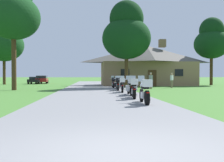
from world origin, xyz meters
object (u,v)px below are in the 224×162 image
Objects in this scene: motorcycle_white_fifth_in_row at (118,84)px; motorcycle_black_third_in_row at (130,87)px; tree_right_of_lodge at (212,40)px; motorcycle_white_nearest_to_camera at (145,92)px; motorcycle_red_second_in_row at (134,88)px; parked_black_sedan_far_left at (35,80)px; motorcycle_silver_fourth_in_row at (122,85)px; motorcycle_silver_farthest_in_row at (113,83)px; bystander_gray_shirt_near_lodge at (151,80)px; bystander_white_shirt_beside_signpost at (172,79)px; tree_left_far at (4,40)px; motorcycle_black_sixth_in_row at (117,83)px; tree_left_near at (14,11)px; parked_red_suv_far_left at (42,79)px; tree_by_lodge_front at (126,33)px.

motorcycle_black_third_in_row is at bearing -81.50° from motorcycle_white_fifth_in_row.
motorcycle_white_fifth_in_row is at bearing -138.07° from tree_right_of_lodge.
motorcycle_white_nearest_to_camera and motorcycle_black_third_in_row have the same top height.
motorcycle_red_second_in_row is 32.08m from parked_black_sedan_far_left.
motorcycle_red_second_in_row is at bearing -83.66° from motorcycle_silver_fourth_in_row.
motorcycle_red_second_in_row is 13.36m from motorcycle_silver_farthest_in_row.
tree_right_of_lodge is (15.15, 21.69, 5.96)m from motorcycle_red_second_in_row.
bystander_gray_shirt_near_lodge is (3.56, 9.19, 0.34)m from motorcycle_black_third_in_row.
tree_left_far is at bearing -77.24° from bystander_white_shirt_beside_signpost.
tree_right_of_lodge is (15.01, 11.33, 5.97)m from motorcycle_black_sixth_in_row.
tree_left_far is at bearing 119.92° from motorcycle_white_nearest_to_camera.
parked_black_sedan_far_left is (-11.81, 21.76, 0.03)m from motorcycle_white_fifth_in_row.
motorcycle_silver_fourth_in_row is 0.21× the size of tree_right_of_lodge.
bystander_gray_shirt_near_lodge reaches higher than motorcycle_silver_farthest_in_row.
motorcycle_white_fifth_in_row is 0.19× the size of tree_left_near.
motorcycle_black_sixth_in_row is 23.62m from parked_red_suv_far_left.
tree_left_near is 2.25× the size of parked_red_suv_far_left.
motorcycle_silver_fourth_in_row is 1.24× the size of bystander_white_shirt_beside_signpost.
motorcycle_silver_farthest_in_row is at bearing 91.84° from motorcycle_white_nearest_to_camera.
motorcycle_silver_fourth_in_row is 8.01m from motorcycle_silver_farthest_in_row.
parked_red_suv_far_left is at bearing 122.39° from motorcycle_silver_farthest_in_row.
motorcycle_silver_fourth_in_row is at bearing -82.99° from motorcycle_white_fifth_in_row.
motorcycle_white_fifth_in_row is at bearing -92.59° from motorcycle_black_sixth_in_row.
tree_left_far is (-15.92, 26.81, 6.28)m from motorcycle_red_second_in_row.
motorcycle_red_second_in_row is at bearing -75.55° from parked_red_suv_far_left.
parked_red_suv_far_left reaches higher than motorcycle_white_nearest_to_camera.
motorcycle_white_nearest_to_camera is 1.00× the size of motorcycle_silver_fourth_in_row.
bystander_white_shirt_beside_signpost reaches higher than motorcycle_silver_fourth_in_row.
bystander_gray_shirt_near_lodge is 24.49m from parked_red_suv_far_left.
motorcycle_white_fifth_in_row is (-0.03, 2.69, -0.01)m from motorcycle_silver_fourth_in_row.
motorcycle_black_third_in_row is 1.00× the size of motorcycle_silver_fourth_in_row.
bystander_white_shirt_beside_signpost reaches higher than motorcycle_red_second_in_row.
motorcycle_silver_farthest_in_row is at bearing -56.95° from parked_black_sedan_far_left.
bystander_gray_shirt_near_lodge reaches higher than motorcycle_red_second_in_row.
motorcycle_black_sixth_in_row is 1.00× the size of motorcycle_silver_farthest_in_row.
tree_right_of_lodge is (15.19, 13.64, 5.97)m from motorcycle_white_fifth_in_row.
motorcycle_silver_farthest_in_row is at bearing 123.55° from bystander_gray_shirt_near_lodge.
motorcycle_black_sixth_in_row is 7.31m from tree_by_lodge_front.
bystander_gray_shirt_near_lodge is 0.17× the size of tree_by_lodge_front.
motorcycle_white_fifth_in_row is at bearing -104.13° from tree_by_lodge_front.
bystander_gray_shirt_near_lodge is (3.60, 1.25, 0.34)m from motorcycle_black_sixth_in_row.
motorcycle_white_fifth_in_row is at bearing -89.29° from motorcycle_silver_farthest_in_row.
motorcycle_silver_fourth_in_row is 1.24× the size of bystander_gray_shirt_near_lodge.
bystander_white_shirt_beside_signpost is (6.46, 3.19, 0.34)m from motorcycle_black_sixth_in_row.
motorcycle_silver_farthest_in_row is 12.19m from tree_left_near.
tree_left_far is at bearing -146.29° from parked_black_sedan_far_left.
bystander_gray_shirt_near_lodge is at bearing 77.32° from motorcycle_white_nearest_to_camera.
motorcycle_white_nearest_to_camera is at bearing -61.82° from tree_left_far.
tree_right_of_lodge is at bearing 24.71° from tree_left_near.
tree_by_lodge_front is 0.93× the size of tree_left_near.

